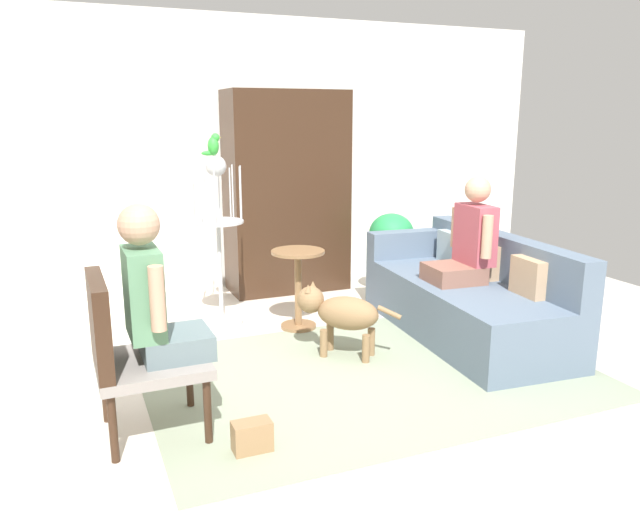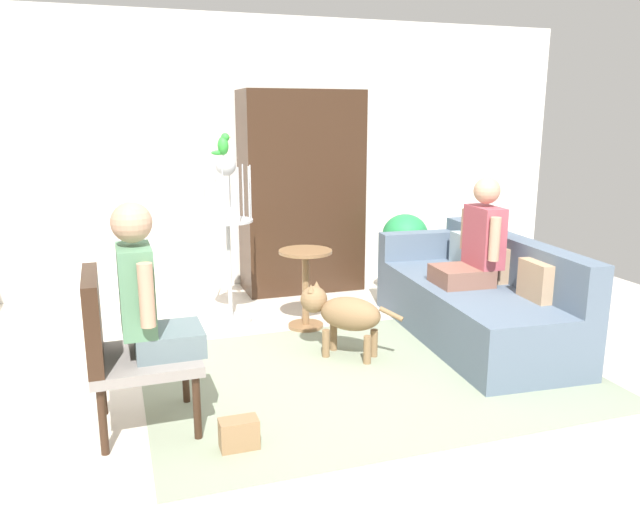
{
  "view_description": "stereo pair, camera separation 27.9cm",
  "coord_description": "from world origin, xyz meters",
  "px_view_note": "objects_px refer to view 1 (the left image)",
  "views": [
    {
      "loc": [
        -1.77,
        -3.59,
        1.75
      ],
      "look_at": [
        -0.2,
        0.19,
        0.76
      ],
      "focal_mm": 34.82,
      "sensor_mm": 36.0,
      "label": 1
    },
    {
      "loc": [
        -1.5,
        -3.69,
        1.75
      ],
      "look_at": [
        -0.2,
        0.19,
        0.76
      ],
      "focal_mm": 34.82,
      "sensor_mm": 36.0,
      "label": 2
    }
  ],
  "objects_px": {
    "person_on_couch": "(468,241)",
    "bird_cage_stand": "(219,234)",
    "potted_plant": "(391,246)",
    "parrot": "(213,145)",
    "armchair": "(127,347)",
    "dog": "(340,312)",
    "couch": "(467,297)",
    "armoire_cabinet": "(287,193)",
    "handbag": "(252,436)",
    "person_on_armchair": "(153,297)",
    "round_end_table": "(298,281)"
  },
  "relations": [
    {
      "from": "person_on_couch",
      "to": "armoire_cabinet",
      "type": "distance_m",
      "value": 2.08
    },
    {
      "from": "couch",
      "to": "round_end_table",
      "type": "relative_size",
      "value": 3.15
    },
    {
      "from": "armchair",
      "to": "handbag",
      "type": "xyz_separation_m",
      "value": [
        0.57,
        -0.41,
        -0.45
      ]
    },
    {
      "from": "armchair",
      "to": "round_end_table",
      "type": "xyz_separation_m",
      "value": [
        1.5,
        1.36,
        -0.12
      ]
    },
    {
      "from": "person_on_couch",
      "to": "bird_cage_stand",
      "type": "relative_size",
      "value": 0.58
    },
    {
      "from": "parrot",
      "to": "armoire_cabinet",
      "type": "distance_m",
      "value": 1.36
    },
    {
      "from": "couch",
      "to": "potted_plant",
      "type": "xyz_separation_m",
      "value": [
        -0.04,
        1.22,
        0.19
      ]
    },
    {
      "from": "parrot",
      "to": "armoire_cabinet",
      "type": "xyz_separation_m",
      "value": [
        0.92,
        0.85,
        -0.52
      ]
    },
    {
      "from": "round_end_table",
      "to": "parrot",
      "type": "height_order",
      "value": "parrot"
    },
    {
      "from": "person_on_couch",
      "to": "person_on_armchair",
      "type": "relative_size",
      "value": 0.96
    },
    {
      "from": "person_on_armchair",
      "to": "potted_plant",
      "type": "bearing_deg",
      "value": 37.41
    },
    {
      "from": "bird_cage_stand",
      "to": "handbag",
      "type": "height_order",
      "value": "bird_cage_stand"
    },
    {
      "from": "person_on_armchair",
      "to": "round_end_table",
      "type": "xyz_separation_m",
      "value": [
        1.34,
        1.36,
        -0.39
      ]
    },
    {
      "from": "bird_cage_stand",
      "to": "armoire_cabinet",
      "type": "xyz_separation_m",
      "value": [
        0.91,
        0.85,
        0.21
      ]
    },
    {
      "from": "person_on_couch",
      "to": "parrot",
      "type": "xyz_separation_m",
      "value": [
        -1.79,
        1.03,
        0.74
      ]
    },
    {
      "from": "round_end_table",
      "to": "potted_plant",
      "type": "bearing_deg",
      "value": 26.08
    },
    {
      "from": "dog",
      "to": "armoire_cabinet",
      "type": "relative_size",
      "value": 0.32
    },
    {
      "from": "person_on_armchair",
      "to": "round_end_table",
      "type": "bearing_deg",
      "value": 45.31
    },
    {
      "from": "person_on_couch",
      "to": "parrot",
      "type": "bearing_deg",
      "value": 150.07
    },
    {
      "from": "couch",
      "to": "dog",
      "type": "distance_m",
      "value": 1.18
    },
    {
      "from": "bird_cage_stand",
      "to": "person_on_armchair",
      "type": "bearing_deg",
      "value": -114.1
    },
    {
      "from": "dog",
      "to": "potted_plant",
      "type": "relative_size",
      "value": 0.76
    },
    {
      "from": "person_on_couch",
      "to": "dog",
      "type": "xyz_separation_m",
      "value": [
        -1.13,
        -0.03,
        -0.44
      ]
    },
    {
      "from": "couch",
      "to": "handbag",
      "type": "xyz_separation_m",
      "value": [
        -2.17,
        -1.14,
        -0.22
      ]
    },
    {
      "from": "round_end_table",
      "to": "armoire_cabinet",
      "type": "bearing_deg",
      "value": 74.69
    },
    {
      "from": "couch",
      "to": "round_end_table",
      "type": "xyz_separation_m",
      "value": [
        -1.24,
        0.63,
        0.1
      ]
    },
    {
      "from": "dog",
      "to": "armchair",
      "type": "bearing_deg",
      "value": -157.06
    },
    {
      "from": "round_end_table",
      "to": "bird_cage_stand",
      "type": "distance_m",
      "value": 0.78
    },
    {
      "from": "handbag",
      "to": "person_on_couch",
      "type": "bearing_deg",
      "value": 27.51
    },
    {
      "from": "armoire_cabinet",
      "to": "handbag",
      "type": "xyz_separation_m",
      "value": [
        -1.26,
        -2.99,
        -0.91
      ]
    },
    {
      "from": "armchair",
      "to": "dog",
      "type": "height_order",
      "value": "armchair"
    },
    {
      "from": "round_end_table",
      "to": "potted_plant",
      "type": "xyz_separation_m",
      "value": [
        1.2,
        0.59,
        0.09
      ]
    },
    {
      "from": "round_end_table",
      "to": "person_on_couch",
      "type": "bearing_deg",
      "value": -29.07
    },
    {
      "from": "parrot",
      "to": "armoire_cabinet",
      "type": "bearing_deg",
      "value": 42.8
    },
    {
      "from": "couch",
      "to": "bird_cage_stand",
      "type": "xyz_separation_m",
      "value": [
        -1.82,
        1.0,
        0.48
      ]
    },
    {
      "from": "couch",
      "to": "armchair",
      "type": "bearing_deg",
      "value": -165.1
    },
    {
      "from": "armoire_cabinet",
      "to": "handbag",
      "type": "distance_m",
      "value": 3.37
    },
    {
      "from": "couch",
      "to": "armchair",
      "type": "relative_size",
      "value": 2.28
    },
    {
      "from": "armchair",
      "to": "parrot",
      "type": "distance_m",
      "value": 2.19
    },
    {
      "from": "bird_cage_stand",
      "to": "handbag",
      "type": "xyz_separation_m",
      "value": [
        -0.35,
        -2.14,
        -0.7
      ]
    },
    {
      "from": "person_on_couch",
      "to": "round_end_table",
      "type": "xyz_separation_m",
      "value": [
        -1.2,
        0.67,
        -0.37
      ]
    },
    {
      "from": "handbag",
      "to": "round_end_table",
      "type": "bearing_deg",
      "value": 62.4
    },
    {
      "from": "armchair",
      "to": "bird_cage_stand",
      "type": "distance_m",
      "value": 1.97
    },
    {
      "from": "person_on_armchair",
      "to": "parrot",
      "type": "xyz_separation_m",
      "value": [
        0.76,
        1.72,
        0.73
      ]
    },
    {
      "from": "armoire_cabinet",
      "to": "handbag",
      "type": "bearing_deg",
      "value": -112.85
    },
    {
      "from": "bird_cage_stand",
      "to": "potted_plant",
      "type": "bearing_deg",
      "value": 7.22
    },
    {
      "from": "armchair",
      "to": "person_on_couch",
      "type": "bearing_deg",
      "value": 14.46
    },
    {
      "from": "potted_plant",
      "to": "handbag",
      "type": "height_order",
      "value": "potted_plant"
    },
    {
      "from": "armchair",
      "to": "handbag",
      "type": "height_order",
      "value": "armchair"
    },
    {
      "from": "dog",
      "to": "bird_cage_stand",
      "type": "bearing_deg",
      "value": 121.18
    }
  ]
}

